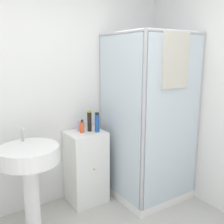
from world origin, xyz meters
name	(u,v)px	position (x,y,z in m)	size (l,w,h in m)	color
wall_back	(31,98)	(0.00, 1.70, 1.25)	(6.40, 0.06, 2.50)	white
shower_enclosure	(147,154)	(1.19, 1.17, 0.54)	(0.85, 0.88, 1.94)	white
vanity_cabinet	(86,167)	(0.52, 1.48, 0.42)	(0.42, 0.39, 0.84)	white
sink	(30,166)	(-0.17, 1.26, 0.68)	(0.56, 0.56, 1.00)	white
soap_dispenser	(82,127)	(0.48, 1.47, 0.91)	(0.05, 0.05, 0.15)	#E5562D
shampoo_bottle_tall_black	(89,121)	(0.58, 1.48, 0.96)	(0.05, 0.05, 0.24)	black
shampoo_bottle_blue	(97,123)	(0.64, 1.41, 0.95)	(0.05, 0.05, 0.22)	#1E4C93
lotion_bottle_white	(80,126)	(0.50, 1.56, 0.90)	(0.06, 0.06, 0.14)	#B299C6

